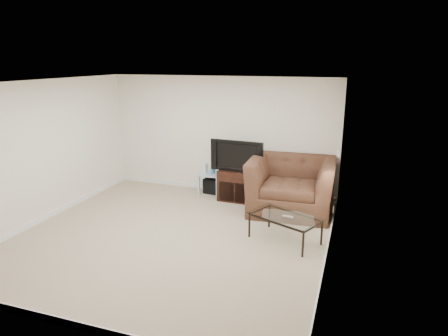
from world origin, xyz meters
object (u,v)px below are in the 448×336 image
(side_table, at_px, (211,183))
(recliner, at_px, (291,177))
(tv_stand, at_px, (239,185))
(television, at_px, (238,155))
(subwoofer, at_px, (213,185))
(coffee_table, at_px, (285,228))

(side_table, height_order, recliner, recliner)
(tv_stand, bearing_deg, television, -90.00)
(subwoofer, height_order, recliner, recliner)
(tv_stand, distance_m, television, 0.64)
(recliner, bearing_deg, coffee_table, -86.74)
(television, bearing_deg, side_table, 163.89)
(tv_stand, height_order, recliner, recliner)
(coffee_table, bearing_deg, recliner, 95.95)
(side_table, relative_size, recliner, 0.30)
(side_table, xyz_separation_m, recliner, (1.83, -0.53, 0.47))
(tv_stand, relative_size, subwoofer, 2.40)
(television, xyz_separation_m, coffee_table, (1.27, -1.61, -0.75))
(tv_stand, xyz_separation_m, side_table, (-0.70, 0.23, -0.10))
(tv_stand, bearing_deg, coffee_table, -50.62)
(coffee_table, bearing_deg, television, 128.28)
(side_table, relative_size, subwoofer, 1.45)
(tv_stand, xyz_separation_m, television, (-0.00, -0.03, 0.64))
(side_table, distance_m, subwoofer, 0.07)
(side_table, distance_m, recliner, 1.96)
(side_table, distance_m, coffee_table, 2.71)
(subwoofer, bearing_deg, television, -22.77)
(tv_stand, relative_size, television, 0.75)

